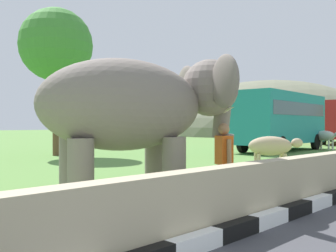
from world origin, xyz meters
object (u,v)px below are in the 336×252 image
(elephant, at_px, (141,108))
(bus_teal, at_px, (281,117))
(cow_near, at_px, (272,147))
(person_handler, at_px, (224,159))
(cow_mid, at_px, (325,136))

(elephant, bearing_deg, bus_teal, 20.40)
(bus_teal, distance_m, cow_near, 11.15)
(person_handler, bearing_deg, elephant, 151.45)
(bus_teal, relative_size, cow_near, 5.12)
(elephant, bearing_deg, cow_near, 10.33)
(bus_teal, relative_size, cow_mid, 4.48)
(elephant, height_order, cow_near, elephant)
(elephant, relative_size, person_handler, 2.45)
(person_handler, xyz_separation_m, cow_near, (5.53, 2.10, -0.06))
(cow_near, height_order, cow_mid, same)
(cow_mid, bearing_deg, elephant, -166.33)
(person_handler, bearing_deg, bus_teal, 24.77)
(cow_mid, bearing_deg, cow_near, -164.56)
(elephant, distance_m, cow_mid, 20.67)
(cow_near, xyz_separation_m, cow_mid, (13.03, 3.60, 0.00))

